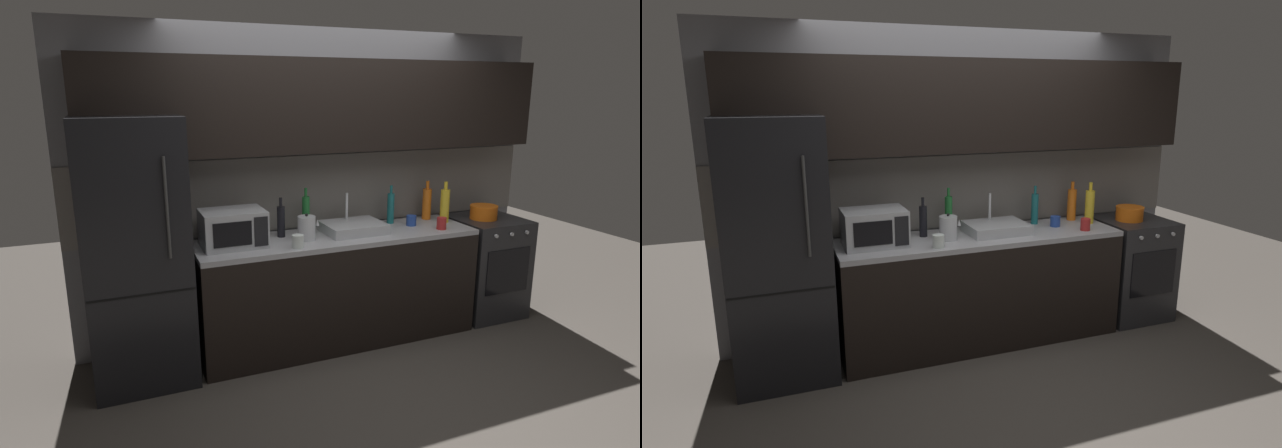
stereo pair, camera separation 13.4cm
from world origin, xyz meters
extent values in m
plane|color=#3D3833|center=(0.00, 0.00, 0.00)|extent=(10.00, 10.00, 0.00)
cube|color=slate|center=(0.00, 1.30, 1.25)|extent=(4.02, 0.10, 2.50)
cube|color=slate|center=(0.00, 1.25, 1.20)|extent=(4.02, 0.01, 0.60)
cube|color=black|center=(0.00, 1.08, 1.90)|extent=(3.70, 0.34, 0.70)
cube|color=black|center=(0.00, 0.90, 0.43)|extent=(2.28, 0.60, 0.86)
cube|color=#9E9EA3|center=(0.00, 0.90, 0.88)|extent=(2.28, 0.60, 0.04)
cube|color=black|center=(-1.52, 0.90, 0.93)|extent=(0.68, 0.66, 1.86)
cube|color=black|center=(-1.52, 0.57, 0.74)|extent=(0.67, 0.00, 0.01)
cylinder|color=#333333|center=(-1.33, 0.55, 1.30)|extent=(0.02, 0.02, 0.65)
cube|color=#232326|center=(1.48, 0.90, 0.45)|extent=(0.60, 0.60, 0.90)
cube|color=black|center=(1.48, 0.60, 0.50)|extent=(0.45, 0.01, 0.40)
cylinder|color=#B2B2B7|center=(1.32, 0.59, 0.83)|extent=(0.03, 0.02, 0.03)
cylinder|color=#B2B2B7|center=(1.48, 0.59, 0.83)|extent=(0.03, 0.02, 0.03)
cylinder|color=#B2B2B7|center=(1.65, 0.59, 0.83)|extent=(0.03, 0.02, 0.03)
cube|color=#A8AAAF|center=(-0.84, 0.92, 1.04)|extent=(0.46, 0.34, 0.27)
cube|color=black|center=(-0.88, 0.75, 1.04)|extent=(0.28, 0.01, 0.18)
cube|color=black|center=(-0.68, 0.75, 1.04)|extent=(0.10, 0.01, 0.22)
cube|color=#ADAFB5|center=(0.15, 0.93, 0.94)|extent=(0.48, 0.38, 0.08)
cylinder|color=silver|center=(0.15, 1.06, 1.09)|extent=(0.02, 0.02, 0.22)
cylinder|color=#B7BABF|center=(-0.28, 0.86, 0.99)|extent=(0.14, 0.14, 0.19)
sphere|color=black|center=(-0.28, 0.86, 1.10)|extent=(0.02, 0.02, 0.02)
cone|color=#B7BABF|center=(-0.19, 0.86, 1.03)|extent=(0.03, 0.03, 0.05)
cylinder|color=#1E6B2D|center=(-0.20, 1.10, 1.04)|extent=(0.06, 0.06, 0.29)
cylinder|color=#1E6B2D|center=(-0.20, 1.10, 1.22)|extent=(0.02, 0.02, 0.07)
cylinder|color=black|center=(-0.44, 1.02, 1.02)|extent=(0.06, 0.06, 0.24)
cylinder|color=black|center=(-0.44, 1.02, 1.18)|extent=(0.02, 0.02, 0.07)
cylinder|color=#19666B|center=(0.58, 1.08, 1.03)|extent=(0.06, 0.06, 0.26)
cylinder|color=#19666B|center=(0.58, 1.08, 1.20)|extent=(0.02, 0.02, 0.07)
cylinder|color=orange|center=(0.95, 1.09, 1.04)|extent=(0.08, 0.08, 0.27)
cylinder|color=orange|center=(0.95, 1.09, 1.21)|extent=(0.03, 0.03, 0.07)
cylinder|color=gold|center=(1.03, 0.94, 1.04)|extent=(0.08, 0.08, 0.29)
cylinder|color=gold|center=(1.03, 0.94, 1.22)|extent=(0.03, 0.03, 0.07)
cylinder|color=#234299|center=(0.70, 0.94, 0.94)|extent=(0.08, 0.08, 0.09)
cylinder|color=#A82323|center=(0.86, 0.74, 0.95)|extent=(0.08, 0.08, 0.10)
cylinder|color=silver|center=(-0.42, 0.69, 0.95)|extent=(0.09, 0.09, 0.10)
cylinder|color=orange|center=(1.43, 0.90, 0.95)|extent=(0.24, 0.24, 0.10)
cylinder|color=orange|center=(1.43, 0.90, 1.01)|extent=(0.24, 0.24, 0.02)
camera|label=1|loc=(-1.67, -2.76, 2.01)|focal=29.43mm
camera|label=2|loc=(-1.54, -2.81, 2.01)|focal=29.43mm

